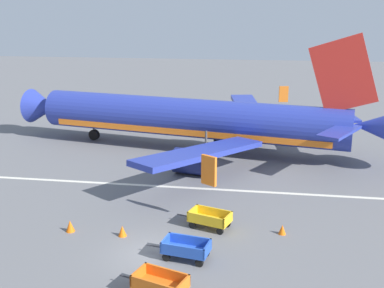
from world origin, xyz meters
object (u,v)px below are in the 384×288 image
object	(u,v)px
baggage_cart_third_in_row	(186,249)
traffic_cone_by_carts	(70,226)
airplane	(199,120)
traffic_cone_mid_apron	(282,229)
baggage_cart_fourth_in_row	(210,219)
traffic_cone_near_plane	(122,231)
baggage_cart_second_in_row	(160,284)

from	to	relation	value
baggage_cart_third_in_row	traffic_cone_by_carts	bearing A→B (deg)	163.96
airplane	traffic_cone_mid_apron	bearing A→B (deg)	-65.99
baggage_cart_fourth_in_row	traffic_cone_near_plane	xyz separation A→B (m)	(-5.03, -1.93, -0.27)
baggage_cart_fourth_in_row	airplane	bearing A→B (deg)	100.39
baggage_cart_second_in_row	traffic_cone_near_plane	xyz separation A→B (m)	(-3.56, 5.61, -0.27)
baggage_cart_second_in_row	traffic_cone_mid_apron	distance (m)	9.43
airplane	traffic_cone_near_plane	xyz separation A→B (m)	(-1.99, -18.53, -2.72)
baggage_cart_fourth_in_row	traffic_cone_near_plane	world-z (taller)	baggage_cart_fourth_in_row
traffic_cone_by_carts	baggage_cart_third_in_row	bearing A→B (deg)	-16.04
airplane	traffic_cone_by_carts	xyz separation A→B (m)	(-5.32, -18.42, -2.70)
baggage_cart_second_in_row	baggage_cart_fourth_in_row	bearing A→B (deg)	78.99
traffic_cone_near_plane	traffic_cone_mid_apron	world-z (taller)	traffic_cone_near_plane
traffic_cone_near_plane	traffic_cone_by_carts	size ratio (longest dim) A/B	0.93
baggage_cart_second_in_row	traffic_cone_by_carts	world-z (taller)	baggage_cart_second_in_row
baggage_cart_third_in_row	baggage_cart_fourth_in_row	size ratio (longest dim) A/B	1.01
traffic_cone_near_plane	traffic_cone_mid_apron	distance (m)	9.63
baggage_cart_second_in_row	traffic_cone_mid_apron	world-z (taller)	baggage_cart_second_in_row
airplane	traffic_cone_by_carts	world-z (taller)	airplane
baggage_cart_second_in_row	airplane	bearing A→B (deg)	93.73
baggage_cart_third_in_row	traffic_cone_by_carts	xyz separation A→B (m)	(-7.53, 2.17, -0.25)
traffic_cone_near_plane	traffic_cone_by_carts	distance (m)	3.33
airplane	baggage_cart_second_in_row	distance (m)	24.32
baggage_cart_third_in_row	baggage_cart_fourth_in_row	xyz separation A→B (m)	(0.83, 3.99, 0.00)
baggage_cart_fourth_in_row	traffic_cone_by_carts	bearing A→B (deg)	-167.68
airplane	traffic_cone_mid_apron	size ratio (longest dim) A/B	62.52
airplane	baggage_cart_fourth_in_row	world-z (taller)	airplane
baggage_cart_second_in_row	traffic_cone_near_plane	distance (m)	6.65
airplane	baggage_cart_fourth_in_row	size ratio (longest dim) A/B	10.41
baggage_cart_fourth_in_row	baggage_cart_third_in_row	bearing A→B (deg)	-101.68
airplane	traffic_cone_near_plane	distance (m)	18.83
traffic_cone_by_carts	baggage_cart_second_in_row	bearing A→B (deg)	-39.69
traffic_cone_mid_apron	traffic_cone_by_carts	bearing A→B (deg)	-172.79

